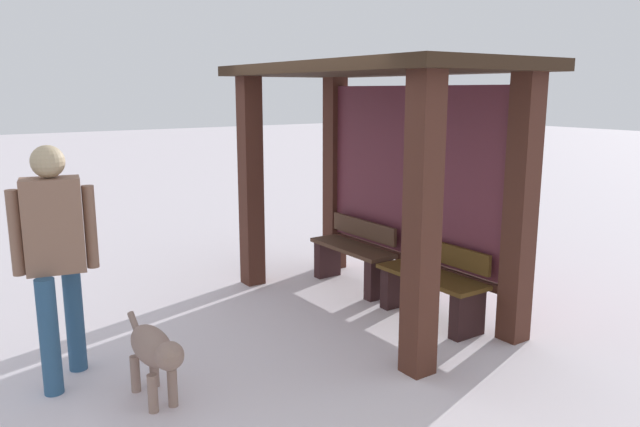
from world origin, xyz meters
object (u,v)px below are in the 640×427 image
(bench_left_inside, at_px, (353,256))
(person_walking, at_px, (55,246))
(bus_shelter, at_px, (381,139))
(bench_center_inside, at_px, (432,286))
(dog, at_px, (154,351))

(bench_left_inside, height_order, person_walking, person_walking)
(bench_left_inside, bearing_deg, bus_shelter, -13.62)
(bench_left_inside, height_order, bench_center_inside, bench_left_inside)
(bench_left_inside, height_order, dog, bench_left_inside)
(bench_left_inside, xyz_separation_m, person_walking, (0.59, -3.25, 0.72))
(dog, bearing_deg, person_walking, -146.57)
(bus_shelter, distance_m, dog, 3.03)
(bench_left_inside, bearing_deg, dog, -64.92)
(bench_center_inside, xyz_separation_m, dog, (0.04, -2.78, 0.05))
(bus_shelter, height_order, person_walking, bus_shelter)
(bench_center_inside, bearing_deg, bus_shelter, -166.25)
(bus_shelter, xyz_separation_m, bench_center_inside, (0.63, 0.15, -1.39))
(bus_shelter, relative_size, bench_center_inside, 2.81)
(dog, bearing_deg, bench_left_inside, 115.08)
(bench_left_inside, bearing_deg, bench_center_inside, 0.07)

